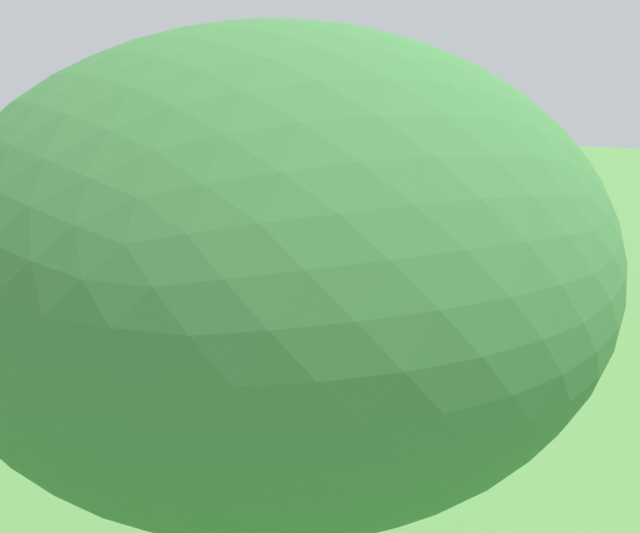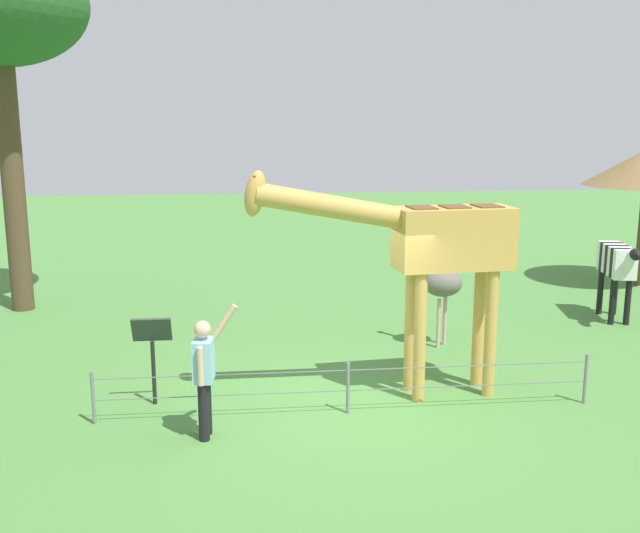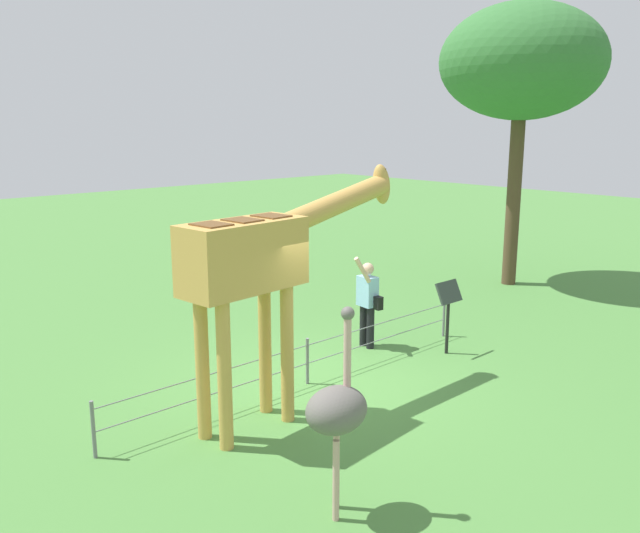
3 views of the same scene
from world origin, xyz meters
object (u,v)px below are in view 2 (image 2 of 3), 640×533
object	(u,v)px
giraffe	(431,247)
visitor	(204,371)
zebra	(617,265)
ostrich	(443,283)
info_sign	(152,342)

from	to	relation	value
giraffe	visitor	xyz separation A→B (m)	(3.25, 1.16, -1.36)
zebra	ostrich	world-z (taller)	ostrich
zebra	info_sign	world-z (taller)	zebra
visitor	ostrich	xyz separation A→B (m)	(-4.09, -3.44, 0.27)
giraffe	ostrich	distance (m)	2.66
zebra	ostrich	size ratio (longest dim) A/B	0.81
info_sign	visitor	bearing A→B (deg)	123.70
zebra	ostrich	bearing A→B (deg)	18.27
zebra	ostrich	distance (m)	4.23
zebra	info_sign	bearing A→B (deg)	21.81
zebra	giraffe	bearing A→B (deg)	36.59
ostrich	visitor	bearing A→B (deg)	40.08
giraffe	zebra	bearing A→B (deg)	-143.41
giraffe	info_sign	xyz separation A→B (m)	(4.05, -0.04, -1.31)
visitor	ostrich	world-z (taller)	ostrich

